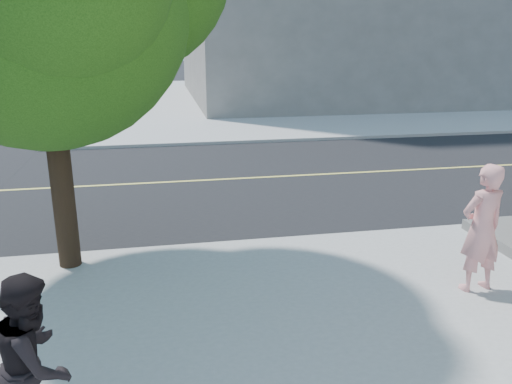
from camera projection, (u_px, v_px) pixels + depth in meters
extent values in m
cube|color=black|center=(42.00, 189.00, 12.81)|extent=(140.00, 9.00, 0.01)
cube|color=#A3A3A3|center=(336.00, 97.00, 31.21)|extent=(29.00, 25.00, 0.12)
imported|color=pink|center=(482.00, 228.00, 7.26)|extent=(0.73, 0.54, 1.85)
imported|color=black|center=(36.00, 364.00, 4.44)|extent=(0.67, 0.84, 1.66)
cylinder|color=black|center=(59.00, 161.00, 7.83)|extent=(0.34, 0.34, 3.39)
sphere|color=#275513|center=(41.00, 0.00, 7.18)|extent=(4.14, 4.14, 4.14)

